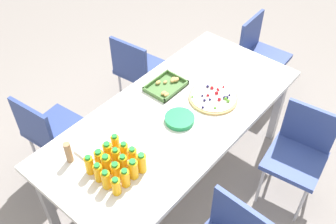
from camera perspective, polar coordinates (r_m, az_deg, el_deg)
ground_plane at (r=3.31m, az=0.93°, el=-9.53°), size 12.00×12.00×0.00m
party_table at (r=2.79m, az=1.09°, el=-1.17°), size 2.04×0.93×0.75m
chair_far_right at (r=3.57m, az=-4.47°, el=6.54°), size 0.44×0.44×0.83m
chair_near_right at (r=2.99m, az=18.85°, el=-5.37°), size 0.45×0.45×0.83m
chair_far_left at (r=3.11m, az=-17.15°, el=-2.51°), size 0.44×0.44×0.83m
chair_end at (r=3.86m, az=13.34°, el=8.70°), size 0.42×0.42×0.83m
juice_bottle_0 at (r=2.28m, az=-7.68°, el=-10.83°), size 0.05×0.05×0.13m
juice_bottle_1 at (r=2.31m, az=-6.35°, el=-9.65°), size 0.06×0.06×0.14m
juice_bottle_2 at (r=2.34m, az=-5.16°, el=-8.40°), size 0.06×0.06×0.15m
juice_bottle_3 at (r=2.36m, az=-3.91°, el=-7.51°), size 0.06×0.06×0.15m
juice_bottle_4 at (r=2.31m, az=-9.14°, el=-9.84°), size 0.06×0.06×0.14m
juice_bottle_5 at (r=2.35m, az=-7.75°, el=-8.64°), size 0.06×0.06×0.13m
juice_bottle_6 at (r=2.37m, az=-6.63°, el=-7.62°), size 0.05×0.05×0.14m
juice_bottle_7 at (r=2.40m, az=-5.24°, el=-6.59°), size 0.06×0.06×0.15m
juice_bottle_8 at (r=2.35m, az=-10.27°, el=-8.80°), size 0.05×0.05×0.14m
juice_bottle_9 at (r=2.38m, az=-9.08°, el=-7.63°), size 0.06×0.06×0.15m
juice_bottle_10 at (r=2.40m, az=-7.67°, el=-6.68°), size 0.05×0.05×0.15m
juice_bottle_11 at (r=2.44m, az=-6.48°, el=-5.75°), size 0.05×0.05×0.14m
juice_bottle_12 at (r=2.40m, az=-11.55°, el=-7.66°), size 0.05×0.05×0.15m
juice_bottle_13 at (r=2.42m, az=-10.11°, el=-6.85°), size 0.06×0.06×0.14m
juice_bottle_14 at (r=2.44m, az=-8.89°, el=-5.81°), size 0.06×0.06×0.15m
juice_bottle_15 at (r=2.48m, az=-7.77°, el=-4.69°), size 0.05×0.05×0.15m
fruit_pizza at (r=2.87m, az=6.73°, el=2.17°), size 0.36×0.36×0.05m
snack_tray at (r=2.95m, az=-0.20°, el=3.89°), size 0.29×0.22×0.04m
plate_stack at (r=2.68m, az=1.73°, el=-1.05°), size 0.21×0.21×0.03m
napkin_stack at (r=2.55m, az=-11.42°, el=-5.55°), size 0.15×0.15×0.02m
cardboard_tube at (r=2.48m, az=-14.51°, el=-5.80°), size 0.04×0.04×0.15m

